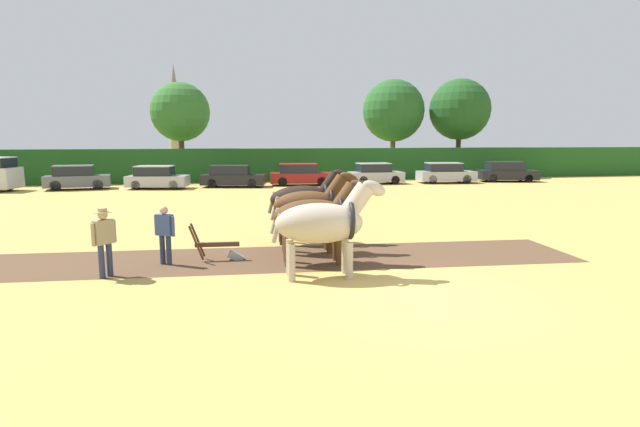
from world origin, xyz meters
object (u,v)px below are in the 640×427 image
(draft_horse_lead_right, at_px, (317,216))
(draft_horse_trail_right, at_px, (306,199))
(draft_horse_trail_left, at_px, (311,205))
(tree_left, at_px, (180,112))
(farmer_beside_team, at_px, (309,207))
(parked_car_right, at_px, (375,174))
(plow, at_px, (222,249))
(parked_car_left, at_px, (76,178))
(tree_center_left, at_px, (394,111))
(church_spire, at_px, (175,111))
(parked_car_center, at_px, (233,177))
(parked_car_end_right, at_px, (506,172))
(draft_horse_lead_left, at_px, (324,222))
(parked_car_center_right, at_px, (300,175))
(farmer_at_plow, at_px, (165,231))
(parked_car_center_left, at_px, (157,178))
(parked_car_far_right, at_px, (445,173))
(farmer_onlooker_left, at_px, (104,237))
(tree_center, at_px, (460,110))

(draft_horse_lead_right, height_order, draft_horse_trail_right, draft_horse_trail_right)
(draft_horse_trail_left, bearing_deg, tree_left, 105.09)
(farmer_beside_team, height_order, parked_car_right, farmer_beside_team)
(plow, height_order, parked_car_left, parked_car_left)
(tree_center_left, xyz_separation_m, parked_car_right, (-4.02, -7.50, -5.04))
(church_spire, xyz_separation_m, parked_car_center, (6.97, -41.85, -6.63))
(tree_left, relative_size, draft_horse_trail_left, 2.91)
(draft_horse_lead_right, height_order, farmer_beside_team, draft_horse_lead_right)
(plow, xyz_separation_m, parked_car_end_right, (22.10, 21.68, 0.43))
(draft_horse_trail_right, distance_m, parked_car_right, 21.80)
(draft_horse_lead_left, distance_m, parked_car_center_right, 24.24)
(draft_horse_lead_right, relative_size, farmer_at_plow, 1.76)
(parked_car_center_left, bearing_deg, draft_horse_trail_left, -62.30)
(farmer_beside_team, bearing_deg, parked_car_center_right, 87.28)
(parked_car_center, distance_m, parked_car_far_right, 15.91)
(farmer_beside_team, bearing_deg, farmer_onlooker_left, -136.15)
(draft_horse_trail_left, relative_size, parked_car_left, 0.63)
(tree_center_left, relative_size, draft_horse_trail_right, 3.12)
(farmer_onlooker_left, bearing_deg, draft_horse_trail_left, 60.37)
(draft_horse_trail_left, height_order, farmer_onlooker_left, draft_horse_trail_left)
(tree_center, distance_m, draft_horse_trail_right, 32.54)
(draft_horse_lead_right, distance_m, farmer_onlooker_left, 5.31)
(parked_car_end_right, bearing_deg, draft_horse_lead_right, -119.45)
(draft_horse_trail_right, xyz_separation_m, parked_car_center_right, (3.04, 19.92, -0.66))
(church_spire, bearing_deg, draft_horse_trail_left, -82.13)
(parked_car_right, bearing_deg, parked_car_center_left, -177.74)
(plow, distance_m, parked_car_far_right, 27.23)
(parked_car_right, relative_size, parked_car_end_right, 0.84)
(tree_center_left, xyz_separation_m, parked_car_left, (-24.71, -7.57, -5.02))
(plow, height_order, parked_car_center_left, parked_car_center_left)
(church_spire, relative_size, parked_car_right, 3.55)
(tree_left, height_order, parked_car_end_right, tree_left)
(parked_car_right, xyz_separation_m, parked_car_far_right, (5.42, -0.44, 0.00))
(parked_car_center_left, bearing_deg, draft_horse_trail_right, -60.89)
(tree_center, relative_size, parked_car_center_left, 2.06)
(farmer_beside_team, bearing_deg, church_spire, 104.24)
(draft_horse_lead_left, height_order, farmer_beside_team, draft_horse_lead_left)
(parked_car_far_right, distance_m, parked_car_end_right, 5.29)
(draft_horse_lead_right, bearing_deg, plow, 165.13)
(parked_car_right, relative_size, parked_car_far_right, 0.90)
(tree_center, xyz_separation_m, church_spire, (-27.31, 35.07, 1.46))
(parked_car_center_left, bearing_deg, farmer_onlooker_left, -76.90)
(draft_horse_trail_left, height_order, draft_horse_trail_right, draft_horse_trail_left)
(tree_center, bearing_deg, farmer_at_plow, -128.63)
(draft_horse_trail_right, relative_size, parked_car_center_right, 0.59)
(plow, height_order, parked_car_center_right, parked_car_center_right)
(parked_car_center, bearing_deg, plow, -81.19)
(tree_center_left, relative_size, plow, 5.75)
(draft_horse_trail_left, bearing_deg, parked_car_left, 123.06)
(parked_car_left, height_order, parked_car_end_right, parked_car_left)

